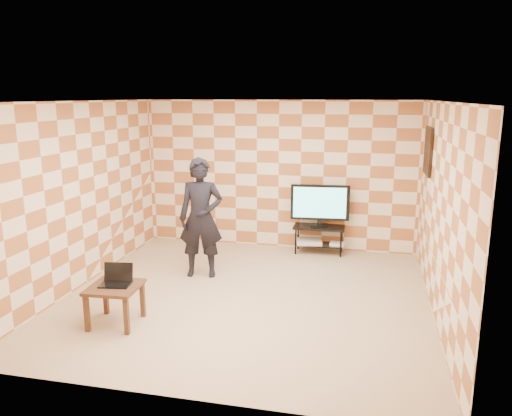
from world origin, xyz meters
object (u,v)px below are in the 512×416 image
object	(u,v)px
tv	(320,203)
side_table	(115,293)
person	(201,218)
tv_stand	(319,233)

from	to	relation	value
tv	side_table	xyz separation A→B (m)	(-2.18, -3.41, -0.50)
person	side_table	bearing A→B (deg)	-115.41
person	tv_stand	bearing A→B (deg)	31.45
tv	person	distance (m)	2.28
tv_stand	person	size ratio (longest dim) A/B	0.49
tv	person	bearing A→B (deg)	-137.79
tv_stand	side_table	world-z (taller)	same
tv	person	world-z (taller)	person
side_table	tv_stand	bearing A→B (deg)	57.48
tv_stand	person	xyz separation A→B (m)	(-1.69, -1.53, 0.57)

